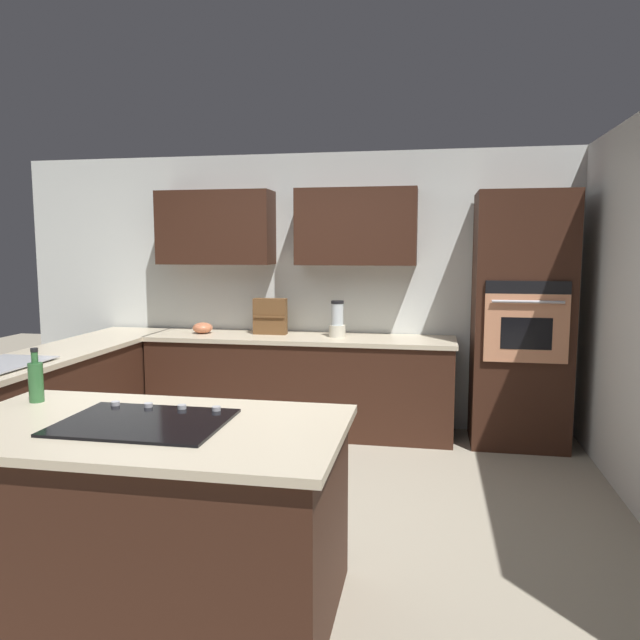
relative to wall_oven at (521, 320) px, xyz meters
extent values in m
plane|color=#9E937F|center=(1.85, 1.72, -1.09)|extent=(14.00, 14.00, 0.00)
cube|color=silver|center=(1.85, -0.38, 0.21)|extent=(6.00, 0.10, 2.60)
cube|color=#381E14|center=(1.45, -0.16, 0.81)|extent=(1.10, 0.34, 0.69)
cube|color=#381E14|center=(2.80, -0.16, 0.81)|extent=(1.10, 0.34, 0.69)
cube|color=#381E14|center=(1.95, 0.00, -0.66)|extent=(2.80, 0.60, 0.86)
cube|color=beige|center=(1.95, 0.00, -0.21)|extent=(2.84, 0.64, 0.04)
cube|color=#381E14|center=(3.67, 1.17, -0.66)|extent=(0.60, 2.90, 0.86)
cube|color=beige|center=(3.67, 1.17, -0.21)|extent=(0.64, 2.94, 0.04)
cube|color=#381E14|center=(2.07, 2.83, -0.66)|extent=(1.79, 0.95, 0.86)
cube|color=beige|center=(2.07, 2.83, -0.21)|extent=(1.87, 1.03, 0.04)
cube|color=#381E14|center=(0.00, 0.00, 0.00)|extent=(0.80, 0.60, 2.18)
cube|color=tan|center=(0.00, 0.31, -0.03)|extent=(0.66, 0.03, 0.56)
cube|color=black|center=(0.00, 0.32, -0.07)|extent=(0.40, 0.01, 0.26)
cube|color=black|center=(0.00, 0.31, 0.30)|extent=(0.66, 0.02, 0.11)
cylinder|color=silver|center=(0.00, 0.35, 0.19)|extent=(0.56, 0.02, 0.02)
cube|color=#515456|center=(3.67, 1.60, -0.18)|extent=(0.40, 0.30, 0.02)
cube|color=black|center=(2.07, 2.83, -0.18)|extent=(0.76, 0.56, 0.01)
cylinder|color=#B2B2B7|center=(1.80, 2.60, -0.17)|extent=(0.04, 0.04, 0.02)
cylinder|color=#B2B2B7|center=(1.98, 2.60, -0.17)|extent=(0.04, 0.04, 0.02)
cylinder|color=#B2B2B7|center=(2.16, 2.60, -0.17)|extent=(0.04, 0.04, 0.02)
cylinder|color=#B2B2B7|center=(2.34, 2.60, -0.17)|extent=(0.04, 0.04, 0.02)
cylinder|color=beige|center=(1.60, -0.02, -0.14)|extent=(0.15, 0.15, 0.11)
cylinder|color=silver|center=(1.60, -0.02, 0.02)|extent=(0.11, 0.11, 0.20)
cylinder|color=black|center=(1.60, -0.02, 0.13)|extent=(0.12, 0.12, 0.03)
ellipsoid|color=#CC724C|center=(2.90, -0.02, -0.14)|extent=(0.19, 0.19, 0.10)
cube|color=brown|center=(2.25, -0.08, -0.02)|extent=(0.31, 0.10, 0.34)
cube|color=brown|center=(2.25, -0.03, -0.02)|extent=(0.30, 0.02, 0.02)
cylinder|color=#336B38|center=(2.81, 2.56, -0.09)|extent=(0.08, 0.08, 0.21)
cylinder|color=#336B38|center=(2.81, 2.56, 0.05)|extent=(0.03, 0.03, 0.06)
cylinder|color=black|center=(2.81, 2.56, 0.09)|extent=(0.04, 0.04, 0.02)
camera|label=1|loc=(0.77, 5.34, 0.62)|focal=33.65mm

